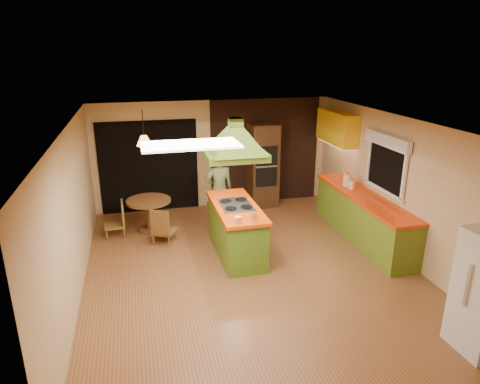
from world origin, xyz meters
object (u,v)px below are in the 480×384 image
object	(u,v)px
kitchen_island	(236,229)
canister_large	(347,180)
man	(219,190)
wall_oven	(263,165)
dining_table	(149,209)

from	to	relation	value
kitchen_island	canister_large	xyz separation A→B (m)	(2.50, 0.62, 0.57)
man	canister_large	bearing A→B (deg)	159.96
kitchen_island	wall_oven	world-z (taller)	wall_oven
canister_large	kitchen_island	bearing A→B (deg)	-166.06
kitchen_island	dining_table	distance (m)	2.06
dining_table	canister_large	bearing A→B (deg)	-11.41
kitchen_island	man	xyz separation A→B (m)	(-0.05, 1.29, 0.34)
dining_table	man	bearing A→B (deg)	-5.33
wall_oven	man	bearing A→B (deg)	-143.28
man	wall_oven	bearing A→B (deg)	-145.69
wall_oven	dining_table	size ratio (longest dim) A/B	2.19
wall_oven	canister_large	size ratio (longest dim) A/B	8.01
man	wall_oven	size ratio (longest dim) A/B	0.83
man	canister_large	world-z (taller)	man
wall_oven	canister_large	bearing A→B (deg)	-55.80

